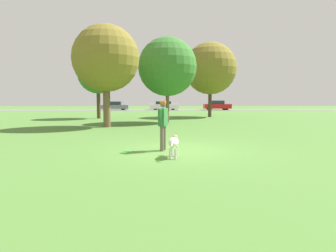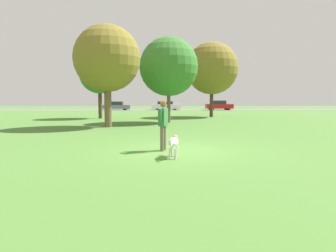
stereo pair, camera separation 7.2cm
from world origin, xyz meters
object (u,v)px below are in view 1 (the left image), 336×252
tree_far_left (98,74)px  parked_car_grey (115,106)px  frisbee (127,151)px  parked_car_white (164,106)px  parked_car_red (217,105)px  tree_far_right (210,68)px  person (163,121)px  tree_mid_center (167,67)px  dog (174,143)px  tree_near_left (106,59)px

tree_far_left → parked_car_grey: tree_far_left is taller
frisbee → parked_car_white: 36.38m
parked_car_red → tree_far_right: bearing=-104.4°
person → tree_mid_center: tree_mid_center is taller
dog → tree_near_left: tree_near_left is taller
frisbee → tree_near_left: tree_near_left is taller
parked_car_red → tree_near_left: bearing=-115.2°
parked_car_white → tree_far_right: bearing=-76.9°
dog → parked_car_white: size_ratio=0.25×
tree_far_left → tree_near_left: bearing=-75.4°
dog → parked_car_grey: bearing=19.8°
person → dog: bearing=-145.2°
person → parked_car_red: bearing=6.5°
person → parked_car_white: (0.69, 36.26, -0.35)m
tree_near_left → tree_mid_center: bearing=41.4°
person → parked_car_white: 36.27m
tree_far_left → parked_car_red: bearing=53.1°
tree_mid_center → parked_car_red: 25.48m
tree_mid_center → dog: bearing=-90.9°
tree_far_left → parked_car_grey: (-1.44, 19.60, -3.32)m
person → tree_far_right: bearing=6.0°
tree_far_right → parked_car_red: 18.13m
person → frisbee: 1.57m
tree_far_left → parked_car_red: tree_far_left is taller
person → tree_far_right: 19.50m
tree_far_left → parked_car_grey: bearing=94.2°
frisbee → tree_far_right: tree_far_right is taller
frisbee → person: bearing=3.1°
tree_mid_center → parked_car_red: tree_mid_center is taller
frisbee → tree_far_right: 20.10m
person → tree_mid_center: 12.34m
parked_car_grey → tree_far_right: bearing=-57.4°
person → parked_car_red: size_ratio=0.41×
person → parked_car_grey: (-6.92, 36.25, -0.37)m
parked_car_grey → tree_far_left: bearing=-86.7°
parked_car_grey → parked_car_red: parked_car_red is taller
tree_near_left → tree_mid_center: (3.87, 3.40, -0.13)m
frisbee → tree_mid_center: 12.80m
tree_far_right → tree_mid_center: bearing=-122.9°
dog → tree_mid_center: 13.63m
person → parked_car_grey: 36.90m
tree_far_right → tree_far_left: size_ratio=1.24×
tree_mid_center → parked_car_grey: 25.64m
person → parked_car_grey: bearing=31.2°
tree_far_right → parked_car_grey: size_ratio=1.67×
person → tree_far_left: size_ratio=0.30×
parked_car_white → parked_car_red: 8.19m
frisbee → tree_near_left: size_ratio=0.04×
person → dog: 1.35m
tree_far_right → dog: bearing=-102.8°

